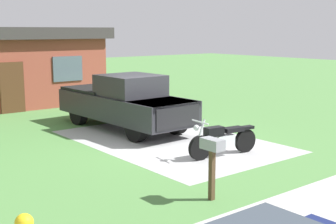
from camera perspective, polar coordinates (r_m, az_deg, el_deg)
The scene contains 5 objects.
ground_plane at distance 14.25m, azimuth 0.27°, elevation -3.60°, with size 80.00×80.00×0.00m, color #4E8041.
driveway_pad at distance 14.25m, azimuth 0.27°, elevation -3.58°, with size 4.60×7.08×0.01m, color #A5A5A5.
motorcycle at distance 12.54m, azimuth 6.80°, elevation -3.34°, with size 2.21×0.70×1.09m.
pickup_truck at distance 15.95m, azimuth -5.57°, elevation 1.31°, with size 2.19×5.69×1.90m.
mailbox at distance 9.19m, azimuth 5.49°, elevation -5.02°, with size 0.26×0.48×1.26m.
Camera 1 is at (-8.67, -10.80, 3.35)m, focal length 49.32 mm.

